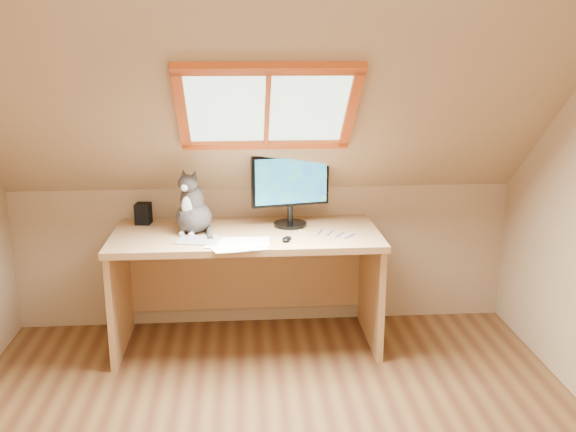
{
  "coord_description": "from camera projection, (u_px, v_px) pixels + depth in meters",
  "views": [
    {
      "loc": [
        -0.15,
        -2.61,
        1.99
      ],
      "look_at": [
        0.12,
        1.0,
        1.0
      ],
      "focal_mm": 40.0,
      "sensor_mm": 36.0,
      "label": 1
    }
  ],
  "objects": [
    {
      "name": "room_shell",
      "position": [
        280.0,
        184.0,
        2.58
      ],
      "size": [
        3.52,
        3.52,
        2.41
      ],
      "color": "tan",
      "rests_on": "ground"
    },
    {
      "name": "desk",
      "position": [
        247.0,
        262.0,
        4.29
      ],
      "size": [
        1.73,
        0.76,
        0.79
      ],
      "color": "tan",
      "rests_on": "ground"
    },
    {
      "name": "monitor",
      "position": [
        290.0,
        185.0,
        4.23
      ],
      "size": [
        0.52,
        0.22,
        0.48
      ],
      "color": "black",
      "rests_on": "desk"
    },
    {
      "name": "cat",
      "position": [
        193.0,
        210.0,
        4.11
      ],
      "size": [
        0.32,
        0.35,
        0.43
      ],
      "color": "#4A4341",
      "rests_on": "desk"
    },
    {
      "name": "desk_speaker",
      "position": [
        143.0,
        214.0,
        4.33
      ],
      "size": [
        0.11,
        0.11,
        0.14
      ],
      "primitive_type": "cube",
      "rotation": [
        0.0,
        0.0,
        -0.13
      ],
      "color": "black",
      "rests_on": "desk"
    },
    {
      "name": "graphics_tablet",
      "position": [
        199.0,
        240.0,
        3.97
      ],
      "size": [
        0.29,
        0.23,
        0.01
      ],
      "primitive_type": "cube",
      "rotation": [
        0.0,
        0.0,
        -0.21
      ],
      "color": "#B2B2B7",
      "rests_on": "desk"
    },
    {
      "name": "mouse",
      "position": [
        287.0,
        239.0,
        3.97
      ],
      "size": [
        0.09,
        0.11,
        0.03
      ],
      "primitive_type": "ellipsoid",
      "rotation": [
        0.0,
        0.0,
        -0.43
      ],
      "color": "black",
      "rests_on": "desk"
    },
    {
      "name": "papers",
      "position": [
        239.0,
        244.0,
        3.9
      ],
      "size": [
        0.35,
        0.3,
        0.01
      ],
      "color": "white",
      "rests_on": "desk"
    },
    {
      "name": "cables",
      "position": [
        320.0,
        235.0,
        4.08
      ],
      "size": [
        0.51,
        0.26,
        0.01
      ],
      "color": "silver",
      "rests_on": "desk"
    }
  ]
}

